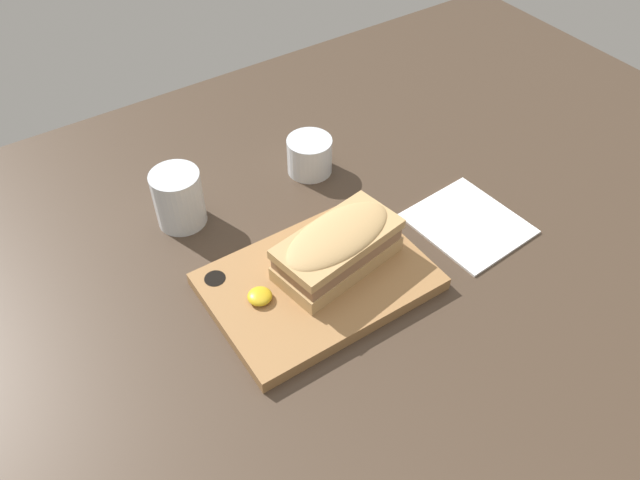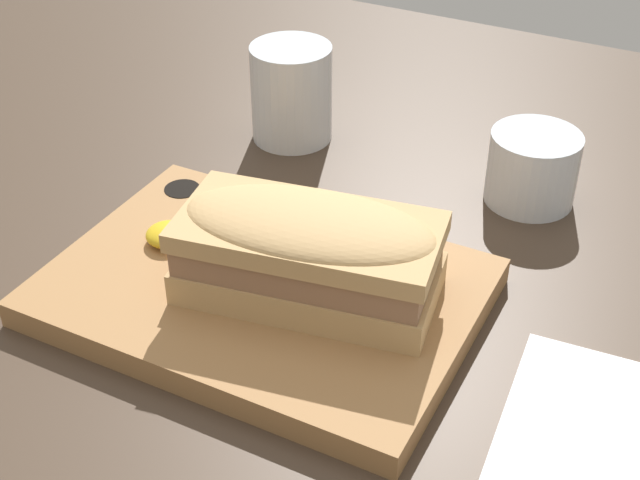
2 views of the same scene
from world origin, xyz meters
The scene contains 7 objects.
dining_table centered at (0.00, 0.00, 1.00)cm, with size 190.66×128.59×2.00cm.
serving_board centered at (4.27, 4.01, 3.07)cm, with size 31.18×21.94×2.19cm.
sandwich centered at (8.02, 4.43, 7.91)cm, with size 19.63×11.89×7.02cm.
mustard_dollop centered at (-4.69, 4.92, 4.83)cm, with size 3.46×3.46×1.39cm.
water_glass centered at (-6.11, 27.74, 6.10)cm, with size 7.81×7.81×9.44cm.
wine_glass centered at (17.94, 27.17, 4.88)cm, with size 7.83×7.83×6.42cm.
napkin centered at (31.58, 1.48, 2.20)cm, with size 16.46×17.81×0.40cm.
Camera 2 is at (31.85, -40.25, 44.78)cm, focal length 50.00 mm.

